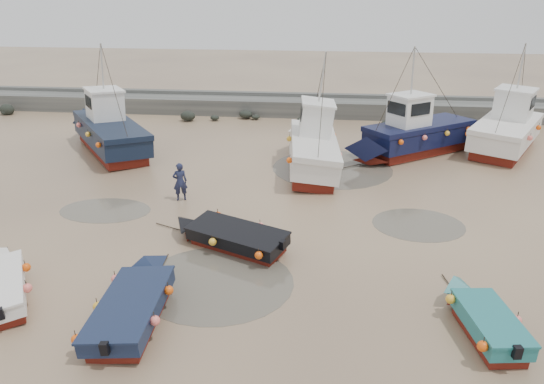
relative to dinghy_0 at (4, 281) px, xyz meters
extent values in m
plane|color=tan|center=(9.30, 3.70, -0.55)|extent=(120.00, 120.00, 0.00)
cube|color=#61615D|center=(9.30, 25.70, 0.05)|extent=(60.00, 2.20, 1.20)
cube|color=#61615D|center=(9.30, 26.91, 0.78)|extent=(60.00, 0.60, 0.25)
ellipsoid|color=black|center=(14.40, 22.73, -0.26)|extent=(0.84, 0.86, 0.51)
ellipsoid|color=black|center=(17.10, 24.26, -0.21)|extent=(0.98, 1.07, 0.72)
ellipsoid|color=black|center=(23.46, 23.24, -0.28)|extent=(0.78, 0.90, 0.59)
ellipsoid|color=black|center=(4.23, 24.17, -0.20)|extent=(0.99, 0.80, 0.58)
ellipsoid|color=black|center=(21.49, 23.47, -0.36)|extent=(0.54, 0.46, 0.30)
ellipsoid|color=black|center=(-14.21, 23.36, -0.32)|extent=(0.65, 0.64, 0.43)
ellipsoid|color=black|center=(18.99, 23.68, -0.34)|extent=(0.61, 0.47, 0.46)
ellipsoid|color=black|center=(4.99, 23.97, -0.34)|extent=(0.61, 0.53, 0.32)
ellipsoid|color=black|center=(20.29, 24.31, -0.32)|extent=(0.67, 0.55, 0.43)
ellipsoid|color=black|center=(0.13, 23.04, -0.17)|extent=(1.09, 0.88, 0.72)
ellipsoid|color=black|center=(2.05, 23.36, -0.32)|extent=(0.65, 0.60, 0.37)
ellipsoid|color=black|center=(18.77, 23.10, -0.24)|extent=(0.88, 0.64, 0.62)
ellipsoid|color=black|center=(8.38, 23.30, -0.33)|extent=(0.64, 0.62, 0.48)
ellipsoid|color=black|center=(-14.12, 23.50, -0.17)|extent=(1.10, 0.87, 0.86)
ellipsoid|color=black|center=(17.15, 24.13, -0.36)|extent=(0.55, 0.45, 0.29)
cylinder|color=#585246|center=(6.71, 1.58, -0.55)|extent=(5.36, 5.36, 0.01)
cylinder|color=#585246|center=(14.32, 7.02, -0.55)|extent=(3.89, 3.89, 0.01)
cylinder|color=#585246|center=(0.47, 7.01, -0.55)|extent=(4.14, 4.14, 0.01)
cylinder|color=#585246|center=(10.65, 13.82, -0.55)|extent=(6.59, 6.59, 0.01)
cube|color=maroon|center=(0.19, -0.31, -0.40)|extent=(2.64, 3.39, 0.30)
cube|color=white|center=(0.19, -0.31, -0.02)|extent=(2.93, 3.70, 0.45)
pyramid|color=white|center=(-0.90, 1.50, 0.43)|extent=(1.48, 1.28, 0.90)
cube|color=brown|center=(0.19, -0.31, 0.14)|extent=(2.42, 3.08, 0.10)
cube|color=white|center=(0.19, -0.31, 0.23)|extent=(3.02, 3.79, 0.07)
cube|color=black|center=(1.14, -1.89, 0.15)|extent=(0.28, 0.27, 0.35)
cylinder|color=black|center=(-1.35, 2.27, -0.52)|extent=(1.06, 1.74, 0.04)
sphere|color=#F0560F|center=(1.21, -0.52, 0.08)|extent=(0.30, 0.30, 0.30)
sphere|color=#F0560F|center=(0.49, 0.69, 0.08)|extent=(0.30, 0.30, 0.30)
cube|color=maroon|center=(4.69, -1.02, -0.40)|extent=(1.64, 3.74, 0.30)
cube|color=#141E39|center=(4.69, -1.02, -0.02)|extent=(1.91, 4.02, 0.45)
pyramid|color=#141E39|center=(4.59, 1.31, 0.43)|extent=(1.77, 0.78, 0.90)
cube|color=brown|center=(4.69, -1.02, 0.14)|extent=(1.53, 3.38, 0.10)
cube|color=#141E39|center=(4.69, -1.02, 0.23)|extent=(1.98, 4.12, 0.07)
cube|color=black|center=(4.77, -3.08, 0.15)|extent=(0.23, 0.19, 0.35)
cylinder|color=black|center=(4.55, 2.25, -0.52)|extent=(0.12, 2.00, 0.04)
sphere|color=#F0560F|center=(3.76, -2.63, 0.08)|extent=(0.30, 0.30, 0.30)
sphere|color=#F0560F|center=(5.71, -1.76, 0.08)|extent=(0.30, 0.30, 0.30)
sphere|color=#F0560F|center=(3.70, -1.06, 0.08)|extent=(0.30, 0.30, 0.30)
sphere|color=#F0560F|center=(5.65, -0.19, 0.08)|extent=(0.30, 0.30, 0.30)
sphere|color=#F0560F|center=(3.63, 0.51, 0.08)|extent=(0.30, 0.30, 0.30)
cube|color=maroon|center=(15.18, -0.63, -0.40)|extent=(1.54, 2.76, 0.30)
cube|color=#1F6B6E|center=(15.18, -0.63, -0.02)|extent=(1.76, 2.98, 0.45)
pyramid|color=#1F6B6E|center=(14.86, 1.09, 0.43)|extent=(1.39, 0.93, 0.90)
cube|color=brown|center=(15.18, -0.63, 0.14)|extent=(1.43, 2.50, 0.10)
cube|color=#1F6B6E|center=(15.18, -0.63, 0.23)|extent=(1.83, 3.06, 0.07)
cube|color=black|center=(15.44, -2.07, 0.15)|extent=(0.25, 0.22, 0.35)
cylinder|color=black|center=(14.72, 1.88, -0.52)|extent=(0.40, 1.97, 0.04)
sphere|color=#F0560F|center=(14.63, -1.86, 0.08)|extent=(0.30, 0.30, 0.30)
sphere|color=#F0560F|center=(15.93, -0.49, 0.08)|extent=(0.30, 0.30, 0.30)
sphere|color=#F0560F|center=(14.23, 0.33, 0.08)|extent=(0.30, 0.30, 0.30)
cube|color=maroon|center=(7.05, 4.11, -0.40)|extent=(3.80, 2.66, 0.30)
cube|color=black|center=(7.05, 4.11, -0.02)|extent=(4.14, 2.98, 0.45)
pyramid|color=black|center=(4.98, 5.05, 0.43)|extent=(1.28, 1.68, 0.90)
cube|color=brown|center=(7.05, 4.11, 0.14)|extent=(3.45, 2.45, 0.10)
cube|color=black|center=(7.05, 4.11, 0.23)|extent=(4.24, 3.07, 0.07)
cube|color=black|center=(8.88, 3.28, 0.15)|extent=(0.25, 0.27, 0.35)
cylinder|color=black|center=(4.13, 5.44, -0.52)|extent=(1.84, 0.86, 0.04)
sphere|color=#F0560F|center=(8.08, 2.67, 0.08)|extent=(0.30, 0.30, 0.30)
sphere|color=#F0560F|center=(7.88, 4.70, 0.08)|extent=(0.30, 0.30, 0.30)
sphere|color=#F0560F|center=(6.22, 3.52, 0.08)|extent=(0.30, 0.30, 0.30)
sphere|color=#F0560F|center=(6.02, 5.55, 0.08)|extent=(0.30, 0.30, 0.30)
cube|color=maroon|center=(-2.49, 15.22, -0.27)|extent=(6.00, 6.94, 0.55)
cube|color=black|center=(-2.49, 15.22, 0.48)|extent=(6.62, 7.59, 0.95)
pyramid|color=black|center=(-5.07, 18.66, 1.18)|extent=(2.98, 2.73, 1.40)
cube|color=brown|center=(-2.49, 15.22, 0.99)|extent=(6.44, 7.39, 0.08)
cube|color=black|center=(-2.49, 15.22, 1.13)|extent=(6.77, 7.76, 0.30)
cube|color=white|center=(-3.10, 16.04, 2.10)|extent=(2.68, 2.71, 1.70)
cube|color=white|center=(-3.10, 16.04, 3.01)|extent=(2.90, 2.93, 0.12)
cube|color=black|center=(-3.71, 16.86, 2.36)|extent=(1.29, 0.99, 0.68)
cylinder|color=#B7B7B2|center=(-3.10, 16.04, 4.37)|extent=(0.10, 0.10, 2.60)
cylinder|color=black|center=(-5.76, 19.59, -0.52)|extent=(1.84, 2.43, 0.05)
sphere|color=#FC7168|center=(-1.85, 11.97, 0.83)|extent=(0.30, 0.30, 0.30)
sphere|color=#FC7168|center=(-0.26, 14.66, 0.83)|extent=(0.30, 0.30, 0.30)
sphere|color=#FC7168|center=(-3.28, 13.88, 0.83)|extent=(0.30, 0.30, 0.30)
sphere|color=#FC7168|center=(-1.69, 16.57, 0.83)|extent=(0.30, 0.30, 0.30)
sphere|color=#FC7168|center=(-4.72, 15.79, 0.83)|extent=(0.30, 0.30, 0.30)
sphere|color=#FC7168|center=(-3.12, 18.48, 0.83)|extent=(0.30, 0.30, 0.30)
cube|color=maroon|center=(9.44, 13.20, -0.27)|extent=(2.53, 6.58, 0.55)
cube|color=silver|center=(9.44, 13.20, 0.48)|extent=(2.92, 7.08, 0.95)
pyramid|color=silver|center=(9.12, 17.20, 1.18)|extent=(2.47, 1.61, 1.40)
cube|color=brown|center=(9.44, 13.20, 0.99)|extent=(2.81, 6.92, 0.08)
cube|color=silver|center=(9.44, 13.20, 1.13)|extent=(2.98, 7.24, 0.30)
cube|color=white|center=(9.37, 14.14, 2.10)|extent=(1.81, 2.13, 1.70)
cube|color=white|center=(9.37, 14.14, 3.01)|extent=(1.96, 2.30, 0.12)
cube|color=black|center=(9.29, 15.16, 2.36)|extent=(1.41, 0.16, 0.68)
cylinder|color=#B7B7B2|center=(9.37, 14.14, 4.37)|extent=(0.10, 0.10, 2.60)
cylinder|color=black|center=(9.03, 18.31, -0.52)|extent=(0.29, 2.99, 0.05)
sphere|color=#FC7168|center=(8.37, 10.36, 0.83)|extent=(0.30, 0.30, 0.30)
sphere|color=#FC7168|center=(10.82, 12.40, 0.83)|extent=(0.30, 0.30, 0.30)
sphere|color=#FC7168|center=(8.07, 14.01, 0.83)|extent=(0.30, 0.30, 0.30)
sphere|color=#FC7168|center=(10.52, 16.05, 0.83)|extent=(0.30, 0.30, 0.30)
cube|color=maroon|center=(15.68, 17.02, -0.27)|extent=(6.20, 5.29, 0.55)
cube|color=black|center=(15.68, 17.02, 0.48)|extent=(6.78, 5.84, 0.95)
pyramid|color=black|center=(12.56, 14.75, 1.18)|extent=(2.57, 2.78, 1.40)
cube|color=brown|center=(15.68, 17.02, 0.99)|extent=(6.60, 5.68, 0.08)
cube|color=black|center=(15.68, 17.02, 1.13)|extent=(6.93, 5.97, 0.30)
cube|color=white|center=(14.95, 16.49, 2.10)|extent=(2.61, 2.54, 1.70)
cube|color=white|center=(14.95, 16.49, 3.01)|extent=(2.82, 2.74, 0.12)
cube|color=black|center=(14.13, 15.89, 2.36)|extent=(0.88, 1.19, 0.68)
cylinder|color=#B7B7B2|center=(14.95, 16.49, 4.37)|extent=(0.10, 0.10, 2.60)
cylinder|color=black|center=(11.66, 14.10, -0.52)|extent=(2.46, 1.80, 0.05)
sphere|color=#FC7168|center=(18.60, 17.50, 0.83)|extent=(0.30, 0.30, 0.30)
sphere|color=#FC7168|center=(16.33, 19.12, 0.83)|extent=(0.30, 0.30, 0.30)
sphere|color=#FC7168|center=(17.17, 16.47, 0.83)|extent=(0.30, 0.30, 0.30)
sphere|color=#FC7168|center=(14.91, 18.09, 0.83)|extent=(0.30, 0.30, 0.30)
sphere|color=#FC7168|center=(15.75, 15.43, 0.83)|extent=(0.30, 0.30, 0.30)
sphere|color=#FC7168|center=(13.48, 17.06, 0.83)|extent=(0.30, 0.30, 0.30)
sphere|color=#FC7168|center=(14.33, 14.40, 0.83)|extent=(0.30, 0.30, 0.30)
cube|color=maroon|center=(20.90, 18.14, -0.27)|extent=(5.09, 6.68, 0.55)
cube|color=white|center=(20.90, 18.14, 0.48)|extent=(5.68, 7.29, 0.95)
pyramid|color=white|center=(22.75, 21.60, 1.18)|extent=(3.17, 2.59, 1.40)
cube|color=brown|center=(20.90, 18.14, 0.99)|extent=(5.51, 7.10, 0.08)
cube|color=white|center=(20.90, 18.14, 1.13)|extent=(5.81, 7.45, 0.30)
cube|color=white|center=(21.33, 18.95, 2.10)|extent=(2.69, 2.70, 1.70)
cube|color=white|center=(21.33, 18.95, 3.01)|extent=(2.91, 2.92, 0.12)
cube|color=black|center=(21.81, 19.85, 2.36)|extent=(1.51, 0.84, 0.68)
cylinder|color=#B7B7B2|center=(21.33, 18.95, 4.37)|extent=(0.10, 0.10, 2.60)
cylinder|color=black|center=(23.27, 22.58, -0.52)|extent=(1.46, 2.67, 0.05)
sphere|color=#FC7168|center=(18.27, 16.50, 0.83)|extent=(0.30, 0.30, 0.30)
sphere|color=#FC7168|center=(21.62, 16.23, 0.83)|extent=(0.30, 0.30, 0.30)
sphere|color=#FC7168|center=(19.54, 18.87, 0.83)|extent=(0.30, 0.30, 0.30)
sphere|color=#FC7168|center=(22.88, 18.60, 0.83)|extent=(0.30, 0.30, 0.30)
sphere|color=#FC7168|center=(20.81, 21.23, 0.83)|extent=(0.30, 0.30, 0.30)
imported|color=#1C213C|center=(3.56, 8.57, -0.55)|extent=(0.79, 0.67, 1.84)
camera|label=1|loc=(10.33, -13.88, 9.22)|focal=35.00mm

